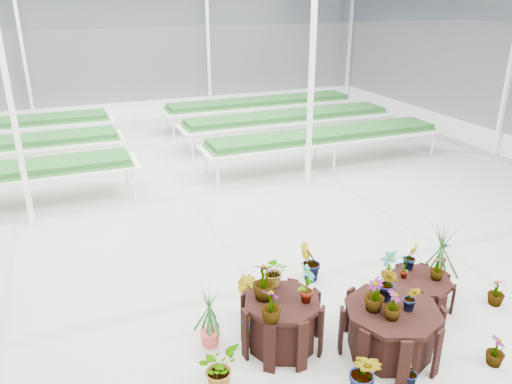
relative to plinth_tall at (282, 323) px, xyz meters
name	(u,v)px	position (x,y,z in m)	size (l,w,h in m)	color
ground_plane	(250,299)	(0.01, 1.11, -0.34)	(24.00, 24.00, 0.00)	gray
greenhouse_shell	(250,153)	(0.01, 1.11, 1.91)	(18.00, 24.00, 4.50)	white
steel_frame	(250,153)	(0.01, 1.11, 1.91)	(18.00, 24.00, 4.50)	silver
nursery_benches	(153,143)	(0.01, 8.31, 0.08)	(16.00, 7.00, 0.84)	silver
plinth_tall	(282,323)	(0.00, 0.00, 0.00)	(1.01, 1.01, 0.69)	black
plinth_mid	(391,330)	(1.20, -0.60, -0.02)	(1.22, 1.22, 0.64)	black
plinth_low	(418,292)	(2.20, 0.10, -0.13)	(0.93, 0.93, 0.42)	black
nursery_plants	(337,292)	(0.84, 0.10, 0.19)	(4.67, 2.84, 1.32)	#184419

